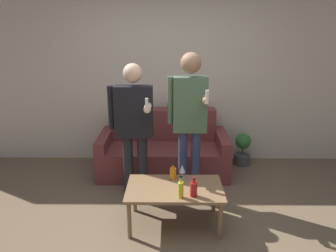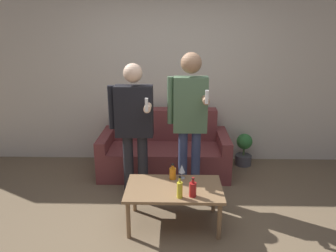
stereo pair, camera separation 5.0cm
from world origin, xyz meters
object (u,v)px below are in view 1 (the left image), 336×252
at_px(couch, 164,151).
at_px(person_standing_left, 134,122).
at_px(person_standing_right, 190,114).
at_px(coffee_table, 175,191).
at_px(bottle_orange, 194,189).

xyz_separation_m(couch, person_standing_left, (-0.32, -0.74, 0.65)).
relative_size(person_standing_left, person_standing_right, 0.93).
height_order(coffee_table, person_standing_left, person_standing_left).
height_order(couch, coffee_table, couch).
xyz_separation_m(bottle_orange, person_standing_left, (-0.65, 0.76, 0.44)).
distance_m(couch, bottle_orange, 1.55).
xyz_separation_m(person_standing_left, person_standing_right, (0.64, -0.00, 0.10)).
bearing_deg(person_standing_right, couch, 112.93).
relative_size(couch, coffee_table, 1.80).
distance_m(person_standing_left, person_standing_right, 0.65).
bearing_deg(coffee_table, couch, 96.12).
distance_m(coffee_table, bottle_orange, 0.28).
bearing_deg(person_standing_left, couch, 66.39).
relative_size(couch, person_standing_left, 1.10).
distance_m(couch, person_standing_left, 1.04).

